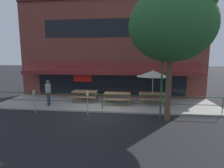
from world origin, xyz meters
The scene contains 13 objects.
ground_plane centered at (0.00, 0.00, 0.00)m, with size 120.00×120.00×0.00m, color black.
patio_deck centered at (0.00, 2.00, 0.05)m, with size 15.00×4.00×0.10m, color #9E998E.
restaurant_building centered at (0.00, 4.23, 3.91)m, with size 15.00×1.60×7.88m.
patio_railing centered at (0.00, 0.30, 0.80)m, with size 13.84×0.04×0.97m.
picnic_table_left centered at (-1.58, 2.20, 0.71)m, with size 1.80×1.42×0.76m.
picnic_table_centre centered at (0.80, 1.76, 0.71)m, with size 1.80×1.42×0.76m.
picnic_table_right centered at (3.18, 2.00, 0.71)m, with size 1.80×1.42×0.76m.
patio_umbrella_right centered at (3.18, 2.01, 2.18)m, with size 2.14×2.14×2.38m.
pedestrian_walking centered at (-3.70, 0.88, 1.06)m, with size 0.30×0.61×1.71m.
parking_meter_near centered at (-3.84, -0.58, 1.15)m, with size 0.15×0.16×1.42m.
parking_meter_far centered at (-0.67, -0.62, 1.15)m, with size 0.15×0.16×1.42m.
street_sign_pole centered at (3.34, -0.45, 2.43)m, with size 0.28×0.09×4.74m.
street_tree_curbside centered at (3.74, -0.98, 5.01)m, with size 4.14×3.73×7.16m.
Camera 1 is at (1.74, -9.90, 3.25)m, focal length 28.00 mm.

